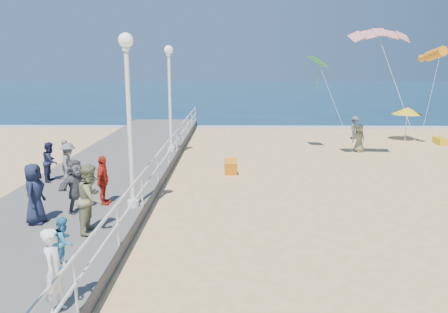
{
  "coord_description": "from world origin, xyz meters",
  "views": [
    {
      "loc": [
        -2.27,
        -13.14,
        4.82
      ],
      "look_at": [
        -2.5,
        2.0,
        1.6
      ],
      "focal_mm": 35.0,
      "sensor_mm": 36.0,
      "label": 1
    }
  ],
  "objects_px": {
    "woman_holding_toddler": "(55,271)",
    "spectator_7": "(50,162)",
    "spectator_1": "(91,198)",
    "beach_chair_right": "(443,142)",
    "beach_umbrella": "(407,111)",
    "beach_chair_left": "(439,140)",
    "beach_walker_a": "(355,128)",
    "beach_walker_c": "(359,138)",
    "toddler_held": "(64,241)",
    "box_kite": "(231,168)",
    "lamp_post_far": "(170,87)",
    "spectator_5": "(76,186)",
    "lamp_post_mid": "(129,103)",
    "spectator_6": "(66,158)",
    "spectator_2": "(69,163)",
    "spectator_3": "(103,180)"
  },
  "relations": [
    {
      "from": "lamp_post_mid",
      "to": "spectator_5",
      "type": "height_order",
      "value": "lamp_post_mid"
    },
    {
      "from": "spectator_1",
      "to": "beach_walker_c",
      "type": "height_order",
      "value": "spectator_1"
    },
    {
      "from": "lamp_post_far",
      "to": "spectator_1",
      "type": "relative_size",
      "value": 2.87
    },
    {
      "from": "spectator_5",
      "to": "beach_chair_right",
      "type": "distance_m",
      "value": 22.1
    },
    {
      "from": "spectator_3",
      "to": "spectator_5",
      "type": "bearing_deg",
      "value": 139.55
    },
    {
      "from": "box_kite",
      "to": "beach_chair_right",
      "type": "xyz_separation_m",
      "value": [
        12.79,
        7.34,
        -0.1
      ]
    },
    {
      "from": "lamp_post_far",
      "to": "beach_chair_left",
      "type": "xyz_separation_m",
      "value": [
        15.98,
        4.7,
        -3.46
      ]
    },
    {
      "from": "lamp_post_mid",
      "to": "spectator_6",
      "type": "xyz_separation_m",
      "value": [
        -3.47,
        3.77,
        -2.52
      ]
    },
    {
      "from": "spectator_1",
      "to": "beach_walker_c",
      "type": "relative_size",
      "value": 1.19
    },
    {
      "from": "beach_walker_a",
      "to": "beach_chair_left",
      "type": "xyz_separation_m",
      "value": [
        4.83,
        -1.4,
        -0.56
      ]
    },
    {
      "from": "spectator_5",
      "to": "beach_umbrella",
      "type": "height_order",
      "value": "beach_umbrella"
    },
    {
      "from": "toddler_held",
      "to": "box_kite",
      "type": "relative_size",
      "value": 1.52
    },
    {
      "from": "lamp_post_mid",
      "to": "woman_holding_toddler",
      "type": "height_order",
      "value": "lamp_post_mid"
    },
    {
      "from": "lamp_post_mid",
      "to": "spectator_2",
      "type": "relative_size",
      "value": 3.48
    },
    {
      "from": "spectator_2",
      "to": "box_kite",
      "type": "distance_m",
      "value": 6.8
    },
    {
      "from": "spectator_3",
      "to": "beach_umbrella",
      "type": "distance_m",
      "value": 20.93
    },
    {
      "from": "beach_umbrella",
      "to": "beach_chair_left",
      "type": "bearing_deg",
      "value": -26.12
    },
    {
      "from": "beach_walker_c",
      "to": "spectator_2",
      "type": "bearing_deg",
      "value": -93.98
    },
    {
      "from": "toddler_held",
      "to": "spectator_6",
      "type": "xyz_separation_m",
      "value": [
        -3.57,
        9.62,
        -0.56
      ]
    },
    {
      "from": "spectator_3",
      "to": "beach_chair_right",
      "type": "xyz_separation_m",
      "value": [
        16.86,
        12.77,
        -0.99
      ]
    },
    {
      "from": "lamp_post_mid",
      "to": "beach_chair_right",
      "type": "height_order",
      "value": "lamp_post_mid"
    },
    {
      "from": "spectator_1",
      "to": "beach_walker_a",
      "type": "distance_m",
      "value": 20.86
    },
    {
      "from": "toddler_held",
      "to": "box_kite",
      "type": "xyz_separation_m",
      "value": [
        2.99,
        11.49,
        -1.41
      ]
    },
    {
      "from": "toddler_held",
      "to": "spectator_7",
      "type": "bearing_deg",
      "value": 22.25
    },
    {
      "from": "box_kite",
      "to": "spectator_3",
      "type": "bearing_deg",
      "value": -129.89
    },
    {
      "from": "box_kite",
      "to": "toddler_held",
      "type": "bearing_deg",
      "value": -107.64
    },
    {
      "from": "spectator_5",
      "to": "beach_chair_left",
      "type": "distance_m",
      "value": 22.62
    },
    {
      "from": "woman_holding_toddler",
      "to": "spectator_3",
      "type": "height_order",
      "value": "woman_holding_toddler"
    },
    {
      "from": "spectator_1",
      "to": "spectator_5",
      "type": "distance_m",
      "value": 1.89
    },
    {
      "from": "lamp_post_mid",
      "to": "spectator_2",
      "type": "distance_m",
      "value": 4.81
    },
    {
      "from": "spectator_3",
      "to": "beach_walker_c",
      "type": "bearing_deg",
      "value": -46.05
    },
    {
      "from": "lamp_post_far",
      "to": "spectator_5",
      "type": "xyz_separation_m",
      "value": [
        -1.59,
        -9.51,
        -2.44
      ]
    },
    {
      "from": "woman_holding_toddler",
      "to": "toddler_held",
      "type": "bearing_deg",
      "value": -46.5
    },
    {
      "from": "woman_holding_toddler",
      "to": "beach_walker_a",
      "type": "bearing_deg",
      "value": -29.45
    },
    {
      "from": "beach_umbrella",
      "to": "beach_chair_right",
      "type": "xyz_separation_m",
      "value": [
        1.64,
        -1.58,
        -1.71
      ]
    },
    {
      "from": "spectator_1",
      "to": "beach_chair_right",
      "type": "relative_size",
      "value": 3.38
    },
    {
      "from": "beach_chair_left",
      "to": "spectator_1",
      "type": "bearing_deg",
      "value": -136.36
    },
    {
      "from": "spectator_3",
      "to": "beach_chair_left",
      "type": "bearing_deg",
      "value": -51.18
    },
    {
      "from": "woman_holding_toddler",
      "to": "spectator_7",
      "type": "bearing_deg",
      "value": 21.1
    },
    {
      "from": "toddler_held",
      "to": "box_kite",
      "type": "bearing_deg",
      "value": -16.1
    },
    {
      "from": "woman_holding_toddler",
      "to": "beach_walker_a",
      "type": "height_order",
      "value": "woman_holding_toddler"
    },
    {
      "from": "toddler_held",
      "to": "spectator_2",
      "type": "xyz_separation_m",
      "value": [
        -3.12,
        8.65,
        -0.54
      ]
    },
    {
      "from": "woman_holding_toddler",
      "to": "beach_chair_right",
      "type": "xyz_separation_m",
      "value": [
        15.94,
        18.98,
        -1.0
      ]
    },
    {
      "from": "beach_walker_a",
      "to": "beach_chair_right",
      "type": "height_order",
      "value": "beach_walker_a"
    },
    {
      "from": "beach_walker_a",
      "to": "beach_walker_c",
      "type": "relative_size",
      "value": 0.98
    },
    {
      "from": "box_kite",
      "to": "beach_umbrella",
      "type": "height_order",
      "value": "beach_umbrella"
    },
    {
      "from": "spectator_2",
      "to": "beach_chair_right",
      "type": "distance_m",
      "value": 21.49
    },
    {
      "from": "spectator_5",
      "to": "spectator_3",
      "type": "bearing_deg",
      "value": -14.07
    },
    {
      "from": "spectator_5",
      "to": "beach_walker_c",
      "type": "xyz_separation_m",
      "value": [
        11.82,
        11.4,
        -0.44
      ]
    },
    {
      "from": "beach_umbrella",
      "to": "toddler_held",
      "type": "bearing_deg",
      "value": -124.73
    }
  ]
}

